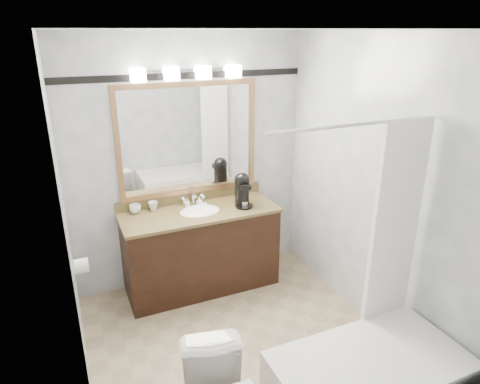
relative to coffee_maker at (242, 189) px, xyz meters
name	(u,v)px	position (x,y,z in m)	size (l,w,h in m)	color
room	(243,211)	(-0.44, -0.98, 0.23)	(2.42, 2.62, 2.52)	gray
vanity	(201,248)	(-0.44, 0.04, -0.58)	(1.53, 0.58, 0.97)	black
mirror	(189,139)	(-0.44, 0.30, 0.48)	(1.40, 0.04, 1.10)	#9F7147
vanity_light_bar	(187,73)	(-0.44, 0.25, 1.11)	(1.02, 0.14, 0.12)	silver
accent_stripe	(185,76)	(-0.44, 0.31, 1.08)	(2.40, 0.01, 0.06)	black
bathtub	(369,375)	(0.12, -1.88, -0.74)	(1.30, 0.75, 1.96)	white
tp_roll	(81,266)	(-1.58, -0.31, -0.32)	(0.12, 0.12, 0.11)	white
coffee_maker	(242,189)	(0.00, 0.00, 0.00)	(0.18, 0.22, 0.34)	black
cup_left	(135,209)	(-1.02, 0.24, -0.13)	(0.11, 0.11, 0.09)	white
cup_right	(153,206)	(-0.85, 0.24, -0.13)	(0.09, 0.09, 0.09)	white
soap_bottle_a	(187,203)	(-0.52, 0.17, -0.13)	(0.04, 0.04, 0.09)	white
soap_bottle_b	(199,201)	(-0.39, 0.18, -0.13)	(0.07, 0.07, 0.08)	white
soap_bar	(204,204)	(-0.36, 0.16, -0.16)	(0.07, 0.04, 0.02)	beige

